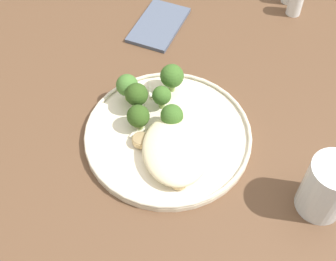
{
  "coord_description": "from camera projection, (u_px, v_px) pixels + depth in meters",
  "views": [
    {
      "loc": [
        -0.48,
        0.05,
        1.36
      ],
      "look_at": [
        -0.03,
        0.01,
        0.76
      ],
      "focal_mm": 46.82,
      "sensor_mm": 36.0,
      "label": 1
    }
  ],
  "objects": [
    {
      "name": "broccoli_floret_split_head",
      "position": [
        174.0,
        116.0,
        0.74
      ],
      "size": [
        0.04,
        0.04,
        0.05
      ],
      "color": "#89A356",
      "rests_on": "dinner_plate"
    },
    {
      "name": "noodle_bed",
      "position": [
        177.0,
        149.0,
        0.72
      ],
      "size": [
        0.14,
        0.11,
        0.04
      ],
      "color": "beige",
      "rests_on": "dinner_plate"
    },
    {
      "name": "onion_sliver_pale_crescent",
      "position": [
        150.0,
        89.0,
        0.82
      ],
      "size": [
        0.04,
        0.01,
        0.0
      ],
      "primitive_type": "cube",
      "rotation": [
        0.0,
        0.0,
        0.0
      ],
      "color": "silver",
      "rests_on": "dinner_plate"
    },
    {
      "name": "seared_scallop_center_golden",
      "position": [
        177.0,
        182.0,
        0.69
      ],
      "size": [
        0.03,
        0.03,
        0.01
      ],
      "color": "#DBB77A",
      "rests_on": "dinner_plate"
    },
    {
      "name": "seared_scallop_large_seared",
      "position": [
        176.0,
        154.0,
        0.72
      ],
      "size": [
        0.02,
        0.02,
        0.01
      ],
      "color": "#E5C689",
      "rests_on": "dinner_plate"
    },
    {
      "name": "broccoli_floret_tall_stalk",
      "position": [
        162.0,
        96.0,
        0.77
      ],
      "size": [
        0.03,
        0.03,
        0.05
      ],
      "color": "#7A994C",
      "rests_on": "dinner_plate"
    },
    {
      "name": "wooden_dining_table",
      "position": [
        171.0,
        149.0,
        0.85
      ],
      "size": [
        1.4,
        1.0,
        0.74
      ],
      "color": "brown",
      "rests_on": "ground"
    },
    {
      "name": "broccoli_floret_near_rim",
      "position": [
        127.0,
        86.0,
        0.78
      ],
      "size": [
        0.04,
        0.04,
        0.06
      ],
      "color": "#7A994C",
      "rests_on": "dinner_plate"
    },
    {
      "name": "onion_sliver_long_sliver",
      "position": [
        136.0,
        130.0,
        0.76
      ],
      "size": [
        0.03,
        0.03,
        0.0
      ],
      "primitive_type": "cube",
      "rotation": [
        0.0,
        0.0,
        5.65
      ],
      "color": "silver",
      "rests_on": "dinner_plate"
    },
    {
      "name": "seared_scallop_tiny_bay",
      "position": [
        156.0,
        136.0,
        0.74
      ],
      "size": [
        0.03,
        0.03,
        0.01
      ],
      "color": "#DBB77A",
      "rests_on": "dinner_plate"
    },
    {
      "name": "broccoli_floret_center_pile",
      "position": [
        137.0,
        95.0,
        0.76
      ],
      "size": [
        0.04,
        0.04,
        0.06
      ],
      "color": "#7A994C",
      "rests_on": "dinner_plate"
    },
    {
      "name": "broccoli_floret_front_edge",
      "position": [
        172.0,
        76.0,
        0.79
      ],
      "size": [
        0.04,
        0.04,
        0.06
      ],
      "color": "#89A356",
      "rests_on": "dinner_plate"
    },
    {
      "name": "folded_napkin",
      "position": [
        158.0,
        25.0,
        0.94
      ],
      "size": [
        0.17,
        0.15,
        0.01
      ],
      "primitive_type": "cube",
      "rotation": [
        0.0,
        0.0,
        -0.49
      ],
      "color": "#4C566B",
      "rests_on": "wooden_dining_table"
    },
    {
      "name": "salt_shaker",
      "position": [
        296.0,
        1.0,
        0.95
      ],
      "size": [
        0.03,
        0.03,
        0.07
      ],
      "color": "white",
      "rests_on": "wooden_dining_table"
    },
    {
      "name": "seared_scallop_right_edge",
      "position": [
        188.0,
        165.0,
        0.71
      ],
      "size": [
        0.02,
        0.02,
        0.01
      ],
      "color": "#DBB77A",
      "rests_on": "dinner_plate"
    },
    {
      "name": "water_glass",
      "position": [
        326.0,
        190.0,
        0.65
      ],
      "size": [
        0.07,
        0.07,
        0.1
      ],
      "color": "silver",
      "rests_on": "wooden_dining_table"
    },
    {
      "name": "dinner_plate",
      "position": [
        168.0,
        134.0,
        0.76
      ],
      "size": [
        0.29,
        0.29,
        0.02
      ],
      "color": "beige",
      "rests_on": "wooden_dining_table"
    },
    {
      "name": "seared_scallop_tilted_round",
      "position": [
        161.0,
        165.0,
        0.71
      ],
      "size": [
        0.02,
        0.02,
        0.02
      ],
      "color": "beige",
      "rests_on": "dinner_plate"
    },
    {
      "name": "broccoli_floret_beside_noodles",
      "position": [
        138.0,
        116.0,
        0.74
      ],
      "size": [
        0.04,
        0.04,
        0.05
      ],
      "color": "#89A356",
      "rests_on": "dinner_plate"
    },
    {
      "name": "seared_scallop_left_edge",
      "position": [
        141.0,
        140.0,
        0.74
      ],
      "size": [
        0.03,
        0.03,
        0.01
      ],
      "color": "#DBB77A",
      "rests_on": "dinner_plate"
    }
  ]
}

